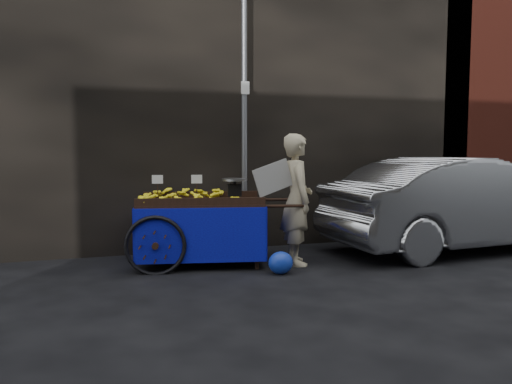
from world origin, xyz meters
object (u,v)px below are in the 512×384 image
object	(u,v)px
vendor	(297,199)
banana_cart	(197,208)
parked_car	(462,204)
plastic_bag	(281,263)

from	to	relation	value
vendor	banana_cart	bearing A→B (deg)	78.22
banana_cart	parked_car	size ratio (longest dim) A/B	0.56
banana_cart	parked_car	world-z (taller)	parked_car
vendor	plastic_bag	size ratio (longest dim) A/B	5.59
banana_cart	vendor	xyz separation A→B (m)	(1.25, -0.43, 0.11)
plastic_bag	parked_car	size ratio (longest dim) A/B	0.07
plastic_bag	banana_cart	bearing A→B (deg)	134.27
banana_cart	parked_car	distance (m)	3.99
banana_cart	vendor	world-z (taller)	vendor
plastic_bag	parked_car	world-z (taller)	parked_car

